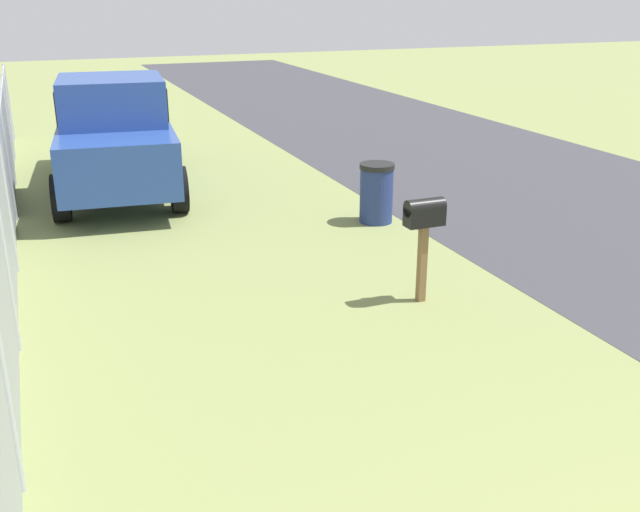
% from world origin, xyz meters
% --- Properties ---
extents(mailbox, '(0.22, 0.46, 1.25)m').
position_xyz_m(mailbox, '(6.14, -0.71, 0.99)').
color(mailbox, brown).
rests_on(mailbox, ground).
extents(pickup_truck, '(5.67, 2.53, 2.09)m').
position_xyz_m(pickup_truck, '(12.54, 1.96, 1.10)').
color(pickup_truck, '#284793').
rests_on(pickup_truck, ground).
extents(trash_bin, '(0.54, 0.54, 0.94)m').
position_xyz_m(trash_bin, '(9.15, -1.57, 0.47)').
color(trash_bin, navy).
rests_on(trash_bin, ground).
extents(fence_section, '(16.81, 0.07, 1.79)m').
position_xyz_m(fence_section, '(10.12, 3.74, 0.96)').
color(fence_section, '#9EA3A8').
rests_on(fence_section, ground).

